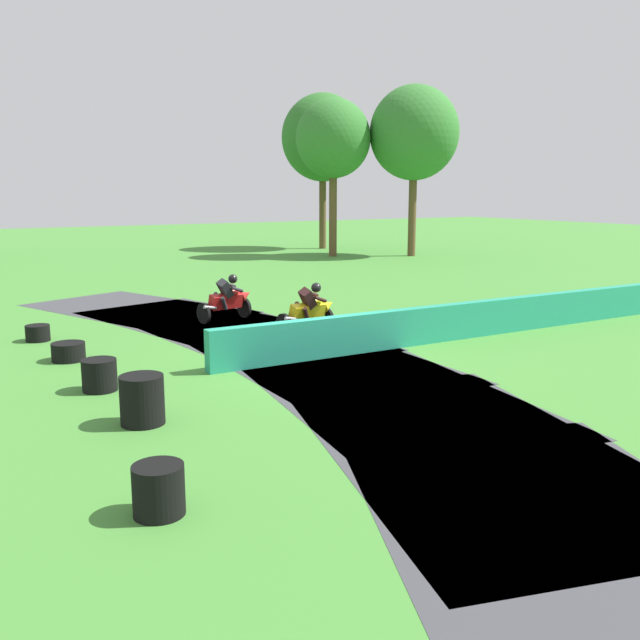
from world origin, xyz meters
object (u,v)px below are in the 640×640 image
motorcycle_chase_red (228,299)px  tire_stack_extra_a (38,333)px  tire_stack_mid_b (100,375)px  tire_stack_far (68,352)px  tire_stack_mid_a (142,400)px  tire_stack_near (159,490)px  motorcycle_lead_yellow (310,309)px

motorcycle_chase_red → tire_stack_extra_a: size_ratio=2.93×
tire_stack_mid_b → motorcycle_chase_red: bearing=47.4°
motorcycle_chase_red → tire_stack_far: motorcycle_chase_red is taller
tire_stack_mid_a → tire_stack_far: size_ratio=1.11×
tire_stack_extra_a → tire_stack_near: bearing=-91.5°
tire_stack_near → tire_stack_mid_b: 5.48m
tire_stack_mid_a → tire_stack_extra_a: 7.45m
tire_stack_mid_a → tire_stack_extra_a: bearing=93.6°
tire_stack_mid_a → tire_stack_far: 4.96m
motorcycle_chase_red → tire_stack_near: 12.04m
motorcycle_chase_red → tire_stack_mid_b: size_ratio=2.66×
tire_stack_mid_a → tire_stack_far: (-0.21, 4.96, -0.20)m
tire_stack_far → tire_stack_near: bearing=-93.8°
motorcycle_lead_yellow → motorcycle_chase_red: (-1.18, 2.67, 0.00)m
motorcycle_lead_yellow → motorcycle_chase_red: motorcycle_chase_red is taller
motorcycle_lead_yellow → tire_stack_extra_a: motorcycle_lead_yellow is taller
motorcycle_lead_yellow → tire_stack_near: size_ratio=2.80×
tire_stack_mid_b → tire_stack_far: bearing=91.1°
tire_stack_mid_b → tire_stack_extra_a: size_ratio=1.10×
motorcycle_lead_yellow → tire_stack_mid_b: size_ratio=2.64×
tire_stack_near → motorcycle_lead_yellow: bearing=50.6°
tire_stack_mid_a → tire_stack_extra_a: (-0.47, 7.43, -0.20)m
motorcycle_lead_yellow → tire_stack_extra_a: bearing=157.9°
motorcycle_chase_red → tire_stack_far: (-4.90, -2.57, -0.44)m
motorcycle_chase_red → motorcycle_lead_yellow: bearing=-66.1°
tire_stack_mid_a → tire_stack_near: bearing=-103.1°
tire_stack_far → tire_stack_extra_a: (-0.26, 2.48, 0.00)m
tire_stack_near → tire_stack_mid_a: bearing=76.9°
tire_stack_mid_b → motorcycle_lead_yellow: bearing=23.5°
tire_stack_near → tire_stack_mid_a: size_ratio=0.76×
tire_stack_extra_a → tire_stack_mid_a: bearing=-86.4°
motorcycle_lead_yellow → tire_stack_mid_a: bearing=-140.4°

